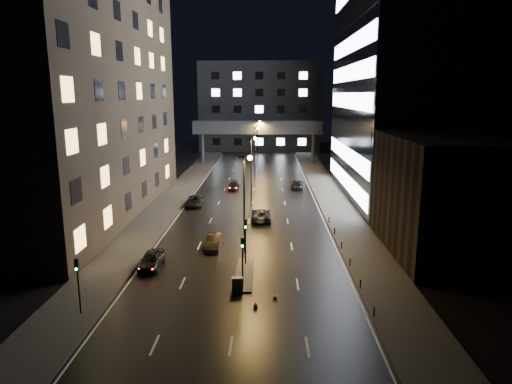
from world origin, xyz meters
TOP-DOWN VIEW (x-y plane):
  - ground at (0.00, 40.00)m, footprint 160.00×160.00m
  - sidewalk_left at (-12.50, 35.00)m, footprint 5.00×110.00m
  - sidewalk_right at (12.50, 35.00)m, footprint 5.00×110.00m
  - building_left at (-22.50, 24.00)m, footprint 15.00×48.00m
  - building_right_low at (20.00, 9.00)m, footprint 10.00×18.00m
  - building_right_glass at (25.00, 36.00)m, footprint 20.00×36.00m
  - building_far at (0.00, 98.00)m, footprint 34.00×14.00m
  - skybridge at (0.00, 70.00)m, footprint 30.00×3.00m
  - median_island at (0.30, 2.00)m, footprint 1.60×8.00m
  - traffic_signal_near at (0.30, 4.49)m, footprint 0.28×0.34m
  - traffic_signal_far at (0.30, -1.01)m, footprint 0.28×0.34m
  - traffic_signal_corner at (-11.50, -6.01)m, footprint 0.28×0.34m
  - bollard_row at (10.20, 6.50)m, footprint 0.12×25.12m
  - streetlight_near at (0.16, 8.00)m, footprint 1.45×0.50m
  - streetlight_mid_a at (0.16, 28.00)m, footprint 1.45×0.50m
  - streetlight_mid_b at (0.16, 48.00)m, footprint 1.45×0.50m
  - streetlight_far at (0.16, 68.00)m, footprint 1.45×0.50m
  - car_away_a at (-8.56, 3.53)m, footprint 1.92×4.69m
  - car_away_b at (-3.29, 9.30)m, footprint 1.84×4.77m
  - car_away_c at (-8.33, 27.83)m, footprint 2.48×5.25m
  - car_away_d at (-3.42, 39.88)m, footprint 1.85×4.47m
  - car_toward_a at (1.55, 20.33)m, footprint 2.61×5.48m
  - car_toward_b at (7.57, 41.21)m, footprint 2.36×5.23m
  - utility_cabinet at (-0.10, -1.70)m, footprint 0.95×0.57m
  - cone_a at (1.48, -4.57)m, footprint 0.51×0.51m
  - cone_b at (3.00, -3.02)m, footprint 0.42×0.42m

SIDE VIEW (x-z plane):
  - ground at x=0.00m, z-range 0.00..0.00m
  - sidewalk_left at x=-12.50m, z-range 0.00..0.15m
  - sidewalk_right at x=12.50m, z-range 0.00..0.15m
  - median_island at x=0.30m, z-range 0.00..0.15m
  - cone_b at x=3.00m, z-range 0.00..0.45m
  - cone_a at x=1.48m, z-range 0.00..0.55m
  - bollard_row at x=10.20m, z-range 0.00..0.90m
  - car_away_d at x=-3.42m, z-range 0.00..1.29m
  - utility_cabinet at x=-0.10m, z-range 0.15..1.29m
  - car_away_c at x=-8.33m, z-range 0.00..1.45m
  - car_toward_b at x=7.57m, z-range 0.00..1.49m
  - car_toward_a at x=1.55m, z-range 0.00..1.51m
  - car_away_b at x=-3.29m, z-range 0.00..1.55m
  - car_away_a at x=-8.56m, z-range 0.00..1.59m
  - traffic_signal_corner at x=-11.50m, z-range 0.74..5.14m
  - traffic_signal_near at x=0.30m, z-range 0.89..5.29m
  - traffic_signal_far at x=0.30m, z-range 0.89..5.29m
  - building_right_low at x=20.00m, z-range 0.00..12.00m
  - streetlight_near at x=0.16m, z-range 1.42..11.57m
  - streetlight_mid_a at x=0.16m, z-range 1.42..11.57m
  - streetlight_mid_b at x=0.16m, z-range 1.42..11.57m
  - streetlight_far at x=0.16m, z-range 1.42..11.57m
  - skybridge at x=0.00m, z-range 3.34..13.34m
  - building_far at x=0.00m, z-range 0.00..25.00m
  - building_left at x=-22.50m, z-range 0.00..40.00m
  - building_right_glass at x=25.00m, z-range 0.00..45.00m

